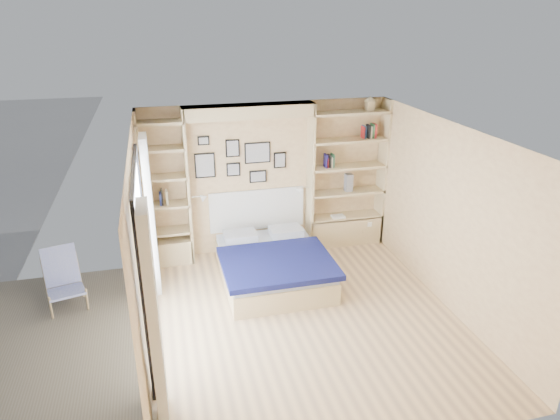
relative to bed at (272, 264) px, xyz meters
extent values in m
plane|color=#DAB57F|center=(0.18, -1.13, -0.26)|extent=(4.50, 4.50, 0.00)
plane|color=#E6C289|center=(0.18, 1.12, 0.99)|extent=(4.00, 0.00, 4.00)
plane|color=#E6C289|center=(0.18, -3.38, 0.99)|extent=(4.00, 0.00, 4.00)
plane|color=#E6C289|center=(-1.82, -1.13, 0.99)|extent=(0.00, 4.50, 4.50)
plane|color=#E6C289|center=(2.18, -1.13, 0.99)|extent=(0.00, 4.50, 4.50)
plane|color=white|center=(0.18, -1.13, 2.24)|extent=(4.50, 4.50, 0.00)
cube|color=tan|center=(-1.12, 0.95, 0.99)|extent=(0.04, 0.35, 2.50)
cube|color=tan|center=(0.88, 0.95, 0.99)|extent=(0.04, 0.35, 2.50)
cube|color=tan|center=(-0.12, 0.95, 2.14)|extent=(2.00, 0.35, 0.20)
cube|color=tan|center=(2.16, 0.95, 0.99)|extent=(0.04, 0.35, 2.50)
cube|color=tan|center=(-1.80, 0.95, 0.99)|extent=(0.04, 0.35, 2.50)
cube|color=tan|center=(1.53, 0.95, -0.01)|extent=(1.30, 0.35, 0.50)
cube|color=tan|center=(-1.47, 0.95, -0.06)|extent=(0.70, 0.35, 0.40)
cube|color=black|center=(-1.79, -1.13, 1.97)|extent=(0.04, 2.08, 0.06)
cube|color=black|center=(-1.79, -1.13, -0.23)|extent=(0.04, 2.08, 0.06)
cube|color=black|center=(-1.79, -2.15, 0.84)|extent=(0.04, 0.06, 2.20)
cube|color=black|center=(-1.79, -0.11, 0.84)|extent=(0.04, 0.06, 2.20)
cube|color=silver|center=(-1.80, -1.13, 0.86)|extent=(0.01, 2.00, 2.20)
cube|color=white|center=(-1.70, -2.43, 0.89)|extent=(0.10, 0.45, 2.30)
cube|color=white|center=(-1.70, 0.17, 0.89)|extent=(0.10, 0.45, 2.30)
cube|color=tan|center=(1.53, 0.95, 0.24)|extent=(1.30, 0.35, 0.04)
cube|color=tan|center=(1.53, 0.95, 0.69)|extent=(1.30, 0.35, 0.04)
cube|color=tan|center=(1.53, 0.95, 1.14)|extent=(1.30, 0.35, 0.04)
cube|color=tan|center=(1.53, 0.95, 1.59)|extent=(1.30, 0.35, 0.04)
cube|color=tan|center=(1.53, 0.95, 2.04)|extent=(1.30, 0.35, 0.04)
cube|color=tan|center=(-1.47, 0.95, 0.29)|extent=(0.70, 0.35, 0.04)
cube|color=tan|center=(-1.47, 0.95, 0.74)|extent=(0.70, 0.35, 0.04)
cube|color=tan|center=(-1.47, 0.95, 1.19)|extent=(0.70, 0.35, 0.04)
cube|color=tan|center=(-1.47, 0.95, 1.64)|extent=(0.70, 0.35, 0.04)
cube|color=tan|center=(-1.47, 0.95, 2.04)|extent=(0.70, 0.35, 0.04)
cube|color=tan|center=(0.00, -0.02, -0.10)|extent=(1.50, 1.87, 0.33)
cube|color=#AFB4BF|center=(0.00, -0.02, 0.11)|extent=(1.46, 1.83, 0.10)
cube|color=#0F1344|center=(0.00, -0.34, 0.18)|extent=(1.60, 1.31, 0.08)
cube|color=#AFB4BF|center=(-0.37, 0.62, 0.22)|extent=(0.51, 0.37, 0.12)
cube|color=#AFB4BF|center=(0.37, 0.62, 0.22)|extent=(0.51, 0.37, 0.12)
cube|color=white|center=(0.00, 1.09, 0.46)|extent=(1.60, 0.04, 0.70)
cube|color=black|center=(-0.82, 1.10, 1.29)|extent=(0.32, 0.02, 0.40)
cube|color=gray|center=(-0.82, 1.08, 1.29)|extent=(0.28, 0.01, 0.36)
cube|color=black|center=(-0.37, 1.10, 1.54)|extent=(0.22, 0.02, 0.28)
cube|color=gray|center=(-0.37, 1.08, 1.54)|extent=(0.18, 0.01, 0.24)
cube|color=black|center=(-0.37, 1.10, 1.19)|extent=(0.22, 0.02, 0.22)
cube|color=gray|center=(-0.37, 1.08, 1.19)|extent=(0.18, 0.01, 0.18)
cube|color=black|center=(0.03, 1.10, 1.44)|extent=(0.42, 0.02, 0.34)
cube|color=gray|center=(0.03, 1.08, 1.44)|extent=(0.38, 0.01, 0.30)
cube|color=black|center=(0.03, 1.10, 1.04)|extent=(0.28, 0.02, 0.20)
cube|color=gray|center=(0.03, 1.08, 1.04)|extent=(0.24, 0.01, 0.16)
cube|color=black|center=(0.40, 1.10, 1.29)|extent=(0.20, 0.02, 0.26)
cube|color=gray|center=(0.40, 1.08, 1.29)|extent=(0.16, 0.01, 0.22)
cube|color=black|center=(-0.82, 1.10, 1.69)|extent=(0.18, 0.02, 0.14)
cube|color=gray|center=(-0.82, 1.08, 1.69)|extent=(0.14, 0.01, 0.10)
cylinder|color=silver|center=(-0.98, 0.87, 0.86)|extent=(0.20, 0.02, 0.02)
cone|color=white|center=(-0.88, 0.87, 0.84)|extent=(0.13, 0.12, 0.15)
cylinder|color=silver|center=(0.74, 0.87, 0.86)|extent=(0.20, 0.02, 0.02)
cone|color=white|center=(0.64, 0.87, 0.84)|extent=(0.13, 0.12, 0.15)
cube|color=#A51E1E|center=(1.15, 0.94, 1.24)|extent=(0.02, 0.15, 0.16)
cube|color=navy|center=(1.13, 0.94, 1.27)|extent=(0.03, 0.15, 0.22)
cube|color=black|center=(1.19, 0.94, 1.26)|extent=(0.03, 0.15, 0.21)
cube|color=#BFB28C|center=(1.22, 0.94, 1.24)|extent=(0.04, 0.15, 0.17)
cube|color=#1E5133|center=(1.25, 0.94, 1.27)|extent=(0.03, 0.15, 0.22)
cube|color=#A51E1E|center=(1.76, 0.94, 1.70)|extent=(0.02, 0.15, 0.20)
cube|color=navy|center=(1.77, 0.94, 1.71)|extent=(0.03, 0.15, 0.21)
cube|color=black|center=(1.85, 0.94, 1.72)|extent=(0.03, 0.15, 0.22)
cube|color=#BFB28C|center=(1.87, 0.94, 1.70)|extent=(0.04, 0.15, 0.19)
cube|color=#2D6037|center=(1.92, 0.94, 1.72)|extent=(0.03, 0.15, 0.23)
cube|color=#A51E1E|center=(1.95, 0.94, 1.72)|extent=(0.03, 0.15, 0.23)
cube|color=navy|center=(-1.55, 0.94, 0.85)|extent=(0.02, 0.15, 0.19)
cube|color=black|center=(-1.53, 0.94, 0.88)|extent=(0.03, 0.15, 0.25)
cube|color=#BFB28C|center=(-1.45, 0.94, 0.87)|extent=(0.03, 0.15, 0.22)
cube|color=tan|center=(1.85, 0.94, 2.13)|extent=(0.13, 0.13, 0.15)
cone|color=tan|center=(1.85, 0.94, 2.25)|extent=(0.20, 0.20, 0.08)
cube|color=slate|center=(1.56, 0.94, 0.86)|extent=(0.12, 0.12, 0.30)
cube|color=white|center=(1.38, 0.89, 0.27)|extent=(0.22, 0.16, 0.03)
cube|color=#726654|center=(-3.42, -1.13, -0.26)|extent=(3.20, 4.00, 0.05)
cylinder|color=tan|center=(-3.07, -0.39, -0.06)|extent=(0.06, 0.14, 0.40)
cylinder|color=tan|center=(-2.63, -0.28, -0.06)|extent=(0.06, 0.14, 0.40)
cylinder|color=tan|center=(-3.20, 0.15, 0.04)|extent=(0.11, 0.33, 0.66)
cylinder|color=tan|center=(-2.77, 0.26, 0.04)|extent=(0.11, 0.33, 0.66)
cube|color=#2D36AA|center=(-2.90, -0.14, 0.02)|extent=(0.58, 0.65, 0.15)
cube|color=#2D36AA|center=(-3.00, 0.24, 0.24)|extent=(0.50, 0.33, 0.54)
camera|label=1|loc=(-1.52, -6.51, 3.58)|focal=32.00mm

